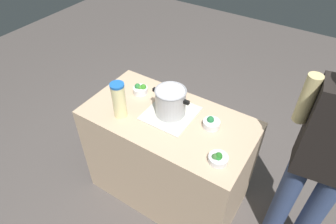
{
  "coord_description": "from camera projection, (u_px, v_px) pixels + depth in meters",
  "views": [
    {
      "loc": [
        0.83,
        -1.28,
        2.28
      ],
      "look_at": [
        0.0,
        0.0,
        0.94
      ],
      "focal_mm": 31.04,
      "sensor_mm": 36.0,
      "label": 1
    }
  ],
  "objects": [
    {
      "name": "broccoli_bowl_front",
      "position": [
        140.0,
        89.0,
        2.26
      ],
      "size": [
        0.11,
        0.11,
        0.08
      ],
      "color": "silver",
      "rests_on": "counter_slab"
    },
    {
      "name": "person_cook",
      "position": [
        323.0,
        163.0,
        1.72
      ],
      "size": [
        0.5,
        0.24,
        1.66
      ],
      "color": "#35456B",
      "rests_on": "ground_plane"
    },
    {
      "name": "cooking_pot",
      "position": [
        171.0,
        102.0,
        2.02
      ],
      "size": [
        0.29,
        0.22,
        0.2
      ],
      "color": "#B7B7BC",
      "rests_on": "dish_cloth"
    },
    {
      "name": "counter_slab",
      "position": [
        168.0,
        158.0,
        2.36
      ],
      "size": [
        1.24,
        0.66,
        0.89
      ],
      "primitive_type": "cube",
      "color": "tan",
      "rests_on": "ground_plane"
    },
    {
      "name": "lemonade_pitcher",
      "position": [
        119.0,
        100.0,
        1.99
      ],
      "size": [
        0.1,
        0.1,
        0.27
      ],
      "color": "#F9ECA5",
      "rests_on": "counter_slab"
    },
    {
      "name": "dish_cloth",
      "position": [
        170.0,
        113.0,
        2.09
      ],
      "size": [
        0.34,
        0.36,
        0.01
      ],
      "primitive_type": "cube",
      "color": "beige",
      "rests_on": "counter_slab"
    },
    {
      "name": "broccoli_bowl_back",
      "position": [
        218.0,
        158.0,
        1.75
      ],
      "size": [
        0.12,
        0.12,
        0.07
      ],
      "color": "silver",
      "rests_on": "counter_slab"
    },
    {
      "name": "broccoli_bowl_center",
      "position": [
        211.0,
        123.0,
        1.98
      ],
      "size": [
        0.12,
        0.12,
        0.08
      ],
      "color": "silver",
      "rests_on": "counter_slab"
    },
    {
      "name": "ground_plane",
      "position": [
        168.0,
        189.0,
        2.65
      ],
      "size": [
        8.0,
        8.0,
        0.0
      ],
      "primitive_type": "plane",
      "color": "#504945"
    }
  ]
}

